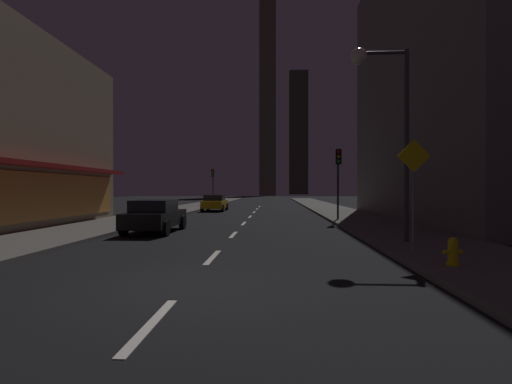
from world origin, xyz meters
TOP-DOWN VIEW (x-y plane):
  - ground_plane at (0.00, 32.00)m, footprint 78.00×136.00m
  - sidewalk_right at (7.00, 32.00)m, footprint 4.00×76.00m
  - sidewalk_left at (-7.00, 32.00)m, footprint 4.00×76.00m
  - lane_marking_center at (0.00, 16.20)m, footprint 0.16×38.60m
  - building_apartment_right at (14.50, 16.00)m, footprint 11.00×20.00m
  - skyscraper_distant_tall at (-0.51, 110.51)m, footprint 5.09×8.71m
  - skyscraper_distant_mid at (11.25, 143.90)m, footprint 7.42×5.37m
  - car_parked_near at (-3.60, 9.16)m, footprint 1.98×4.24m
  - car_parked_far at (-3.60, 25.66)m, footprint 1.98×4.24m
  - fire_hydrant_yellow_near at (5.90, 1.69)m, footprint 0.42×0.30m
  - fire_hydrant_far_left at (-5.90, 18.33)m, footprint 0.42×0.30m
  - traffic_light_near_right at (5.50, 15.01)m, footprint 0.32×0.48m
  - traffic_light_far_left at (-5.50, 35.87)m, footprint 0.32×0.48m
  - street_lamp_right at (5.38, 5.64)m, footprint 1.96×0.56m
  - pedestrian_crossing_sign at (5.60, 3.35)m, footprint 0.91×0.08m

SIDE VIEW (x-z plane):
  - ground_plane at x=0.00m, z-range -0.10..0.00m
  - lane_marking_center at x=0.00m, z-range 0.00..0.01m
  - sidewalk_right at x=7.00m, z-range 0.00..0.15m
  - sidewalk_left at x=-7.00m, z-range 0.00..0.15m
  - fire_hydrant_yellow_near at x=5.90m, z-range 0.13..0.78m
  - fire_hydrant_far_left at x=-5.90m, z-range 0.13..0.78m
  - car_parked_near at x=-3.60m, z-range 0.02..1.47m
  - car_parked_far at x=-3.60m, z-range 0.02..1.47m
  - pedestrian_crossing_sign at x=5.60m, z-range 0.44..3.59m
  - traffic_light_near_right at x=5.50m, z-range 1.09..5.29m
  - traffic_light_far_left at x=-5.50m, z-range 1.09..5.29m
  - street_lamp_right at x=5.38m, z-range 1.78..8.36m
  - building_apartment_right at x=14.50m, z-range 0.00..17.98m
  - skyscraper_distant_mid at x=11.25m, z-range 0.00..49.56m
  - skyscraper_distant_tall at x=-0.51m, z-range 0.00..61.26m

